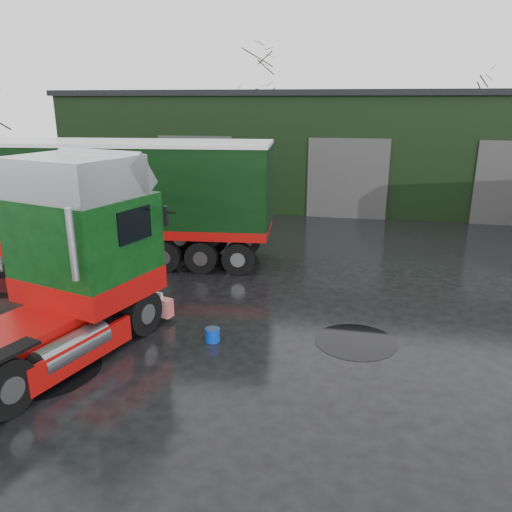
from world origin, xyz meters
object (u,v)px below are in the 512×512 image
at_px(wash_bucket, 213,335).
at_px(tree_back_a, 257,113).
at_px(hero_tractor, 13,272).
at_px(trailer_left, 79,201).
at_px(tree_back_b, 462,128).
at_px(warehouse, 352,145).

relative_size(wash_bucket, tree_back_a, 0.04).
bearing_deg(hero_tractor, trailer_left, 127.00).
xyz_separation_m(trailer_left, wash_bucket, (6.75, -5.59, -2.06)).
height_order(hero_tractor, tree_back_b, tree_back_b).
distance_m(wash_bucket, tree_back_b, 32.69).
bearing_deg(wash_bucket, trailer_left, 140.36).
distance_m(warehouse, hero_tractor, 23.71).
bearing_deg(wash_bucket, tree_back_b, 70.67).
relative_size(warehouse, tree_back_b, 4.32).
relative_size(warehouse, hero_tractor, 4.35).
distance_m(hero_tractor, tree_back_b, 35.87).
xyz_separation_m(hero_tractor, trailer_left, (-3.00, 7.71, -0.08)).
height_order(trailer_left, tree_back_b, tree_back_b).
bearing_deg(tree_back_b, warehouse, -128.66).
xyz_separation_m(warehouse, tree_back_b, (8.00, 10.00, 0.59)).
distance_m(hero_tractor, wash_bucket, 4.81).
bearing_deg(tree_back_b, wash_bucket, -109.33).
relative_size(warehouse, trailer_left, 2.26).
height_order(hero_tractor, wash_bucket, hero_tractor).
distance_m(hero_tractor, tree_back_a, 32.91).
xyz_separation_m(warehouse, wash_bucket, (-2.75, -20.66, -2.99)).
bearing_deg(wash_bucket, tree_back_a, 99.71).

